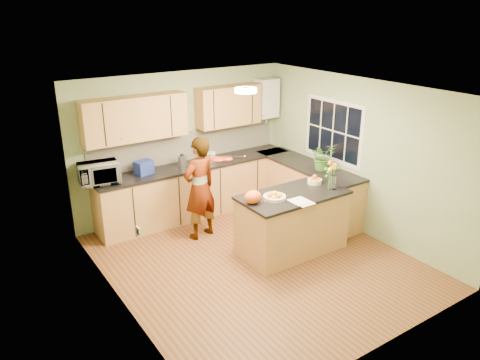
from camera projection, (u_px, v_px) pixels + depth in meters
floor at (256, 261)px, 6.88m from camera, size 4.50×4.50×0.00m
ceiling at (259, 91)px, 6.00m from camera, size 4.00×4.50×0.02m
wall_back at (182, 144)px, 8.19m from camera, size 4.00×0.02×2.50m
wall_front at (389, 248)px, 4.69m from camera, size 4.00×0.02×2.50m
wall_left at (117, 216)px, 5.40m from camera, size 0.02×4.50×2.50m
wall_right at (359, 157)px, 7.48m from camera, size 0.02×4.50×2.50m
back_counter at (197, 189)px, 8.28m from camera, size 3.64×0.62×0.94m
right_counter at (307, 189)px, 8.26m from camera, size 0.62×2.24×0.94m
splashback at (188, 146)px, 8.25m from camera, size 3.60×0.02×0.52m
upper_cabinets at (176, 113)px, 7.75m from camera, size 3.20×0.34×0.70m
boiler at (266, 98)px, 8.72m from camera, size 0.40×0.30×0.86m
window_right at (333, 131)px, 7.84m from camera, size 0.01×1.30×1.05m
light_switch at (138, 231)px, 4.92m from camera, size 0.02×0.09×0.09m
ceiling_lamp at (246, 90)px, 6.25m from camera, size 0.30×0.30×0.07m
peninsula_island at (292, 222)px, 7.02m from camera, size 1.63×0.83×0.93m
fruit_dish at (275, 196)px, 6.66m from camera, size 0.33×0.33×0.11m
orange_bowl at (315, 180)px, 7.24m from camera, size 0.23×0.23×0.13m
flower_vase at (333, 170)px, 6.92m from camera, size 0.26×0.26×0.47m
orange_bag at (253, 197)px, 6.50m from camera, size 0.26×0.22×0.19m
papers at (302, 202)px, 6.57m from camera, size 0.24×0.33×0.01m
violinist at (200, 188)px, 7.33m from camera, size 0.68×0.52×1.67m
violin at (217, 159)px, 7.09m from camera, size 0.60×0.52×0.15m
microwave at (99, 173)px, 7.17m from camera, size 0.64×0.48×0.33m
blue_box at (144, 167)px, 7.60m from camera, size 0.32×0.26×0.22m
kettle at (182, 161)px, 7.93m from camera, size 0.15×0.15×0.27m
jar_cream at (206, 157)px, 8.19m from camera, size 0.15×0.15×0.18m
jar_white at (212, 156)px, 8.23m from camera, size 0.12×0.12×0.18m
potted_plant at (323, 157)px, 7.75m from camera, size 0.46×0.41×0.46m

